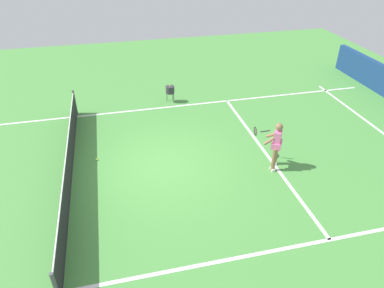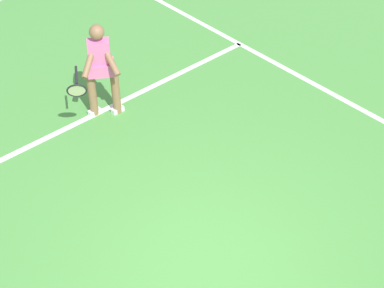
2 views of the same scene
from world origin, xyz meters
TOP-DOWN VIEW (x-y plane):
  - ground_plane at (0.00, 0.00)m, footprint 27.57×27.57m
  - service_line_marking at (0.00, -3.45)m, footprint 7.95×0.10m
  - tennis_player at (-0.87, -3.35)m, footprint 1.08×0.77m

SIDE VIEW (x-z plane):
  - ground_plane at x=0.00m, z-range 0.00..0.00m
  - service_line_marking at x=0.00m, z-range 0.00..0.01m
  - tennis_player at x=-0.87m, z-range 0.07..1.62m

